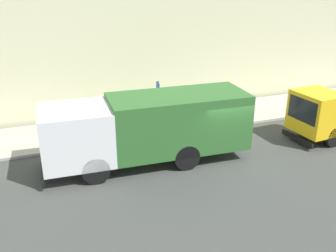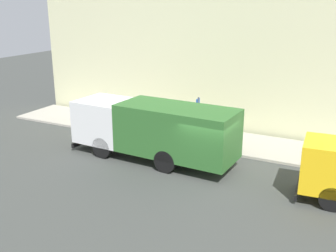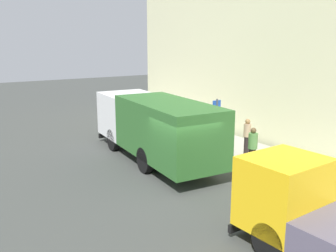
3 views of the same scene
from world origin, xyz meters
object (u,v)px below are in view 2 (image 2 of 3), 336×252
at_px(large_utility_truck, 153,128).
at_px(traffic_cone_orange, 136,125).
at_px(pedestrian_walking, 191,127).
at_px(pedestrian_standing, 238,134).
at_px(street_sign_post, 198,118).
at_px(pedestrian_third, 218,124).

height_order(large_utility_truck, traffic_cone_orange, large_utility_truck).
height_order(pedestrian_walking, pedestrian_standing, pedestrian_standing).
bearing_deg(street_sign_post, pedestrian_standing, -83.77).
relative_size(large_utility_truck, pedestrian_standing, 4.96).
xyz_separation_m(pedestrian_standing, traffic_cone_orange, (0.44, 6.37, -0.57)).
bearing_deg(pedestrian_third, pedestrian_walking, -74.09).
xyz_separation_m(pedestrian_walking, pedestrian_standing, (-0.05, -2.60, 0.00)).
distance_m(large_utility_truck, street_sign_post, 2.82).
bearing_deg(large_utility_truck, pedestrian_third, -24.78).
xyz_separation_m(pedestrian_walking, traffic_cone_orange, (0.39, 3.78, -0.56)).
distance_m(pedestrian_third, traffic_cone_orange, 4.99).
bearing_deg(street_sign_post, large_utility_truck, 152.41).
distance_m(pedestrian_walking, traffic_cone_orange, 3.84).
relative_size(pedestrian_third, street_sign_post, 0.65).
height_order(large_utility_truck, pedestrian_walking, large_utility_truck).
distance_m(pedestrian_walking, pedestrian_third, 1.51).
relative_size(pedestrian_standing, traffic_cone_orange, 2.51).
xyz_separation_m(pedestrian_standing, pedestrian_third, (1.05, 1.46, 0.01)).
bearing_deg(pedestrian_walking, street_sign_post, 120.11).
distance_m(traffic_cone_orange, street_sign_post, 4.48).
height_order(traffic_cone_orange, street_sign_post, street_sign_post).
bearing_deg(traffic_cone_orange, pedestrian_walking, -95.86).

